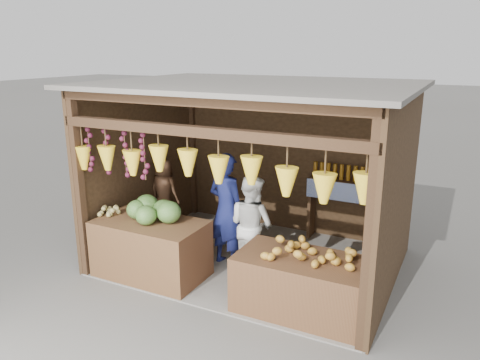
% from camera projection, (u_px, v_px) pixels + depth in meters
% --- Properties ---
extents(ground, '(80.00, 80.00, 0.00)m').
position_uv_depth(ground, '(253.00, 261.00, 7.07)').
color(ground, '#514F49').
rests_on(ground, ground).
extents(stall_structure, '(4.30, 3.30, 2.66)m').
position_uv_depth(stall_structure, '(251.00, 154.00, 6.59)').
color(stall_structure, slate).
rests_on(stall_structure, ground).
extents(back_shelf, '(1.25, 0.32, 1.32)m').
position_uv_depth(back_shelf, '(347.00, 193.00, 7.48)').
color(back_shelf, '#382314').
rests_on(back_shelf, ground).
extents(counter_left, '(1.51, 0.85, 0.82)m').
position_uv_depth(counter_left, '(151.00, 249.00, 6.51)').
color(counter_left, '#4B2B19').
rests_on(counter_left, ground).
extents(counter_right, '(1.60, 0.85, 0.71)m').
position_uv_depth(counter_right, '(303.00, 286.00, 5.61)').
color(counter_right, '#492B18').
rests_on(counter_right, ground).
extents(stool, '(0.29, 0.29, 0.28)m').
position_uv_depth(stool, '(166.00, 229.00, 7.94)').
color(stool, black).
rests_on(stool, ground).
extents(man_standing, '(0.70, 0.54, 1.70)m').
position_uv_depth(man_standing, '(227.00, 210.00, 6.74)').
color(man_standing, '#151B50').
rests_on(man_standing, ground).
extents(woman_standing, '(0.84, 0.74, 1.44)m').
position_uv_depth(woman_standing, '(252.00, 225.00, 6.55)').
color(woman_standing, white).
rests_on(woman_standing, ground).
extents(vendor_seated, '(0.56, 0.38, 1.09)m').
position_uv_depth(vendor_seated, '(164.00, 191.00, 7.75)').
color(vendor_seated, '#503320').
rests_on(vendor_seated, stool).
extents(melon_pile, '(1.00, 0.50, 0.32)m').
position_uv_depth(melon_pile, '(152.00, 209.00, 6.42)').
color(melon_pile, '#1C4D14').
rests_on(melon_pile, counter_left).
extents(tanfruit_pile, '(0.34, 0.40, 0.13)m').
position_uv_depth(tanfruit_pile, '(111.00, 210.00, 6.67)').
color(tanfruit_pile, olive).
rests_on(tanfruit_pile, counter_left).
extents(mango_pile, '(1.40, 0.64, 0.22)m').
position_uv_depth(mango_pile, '(307.00, 250.00, 5.47)').
color(mango_pile, '#CB5B1B').
rests_on(mango_pile, counter_right).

